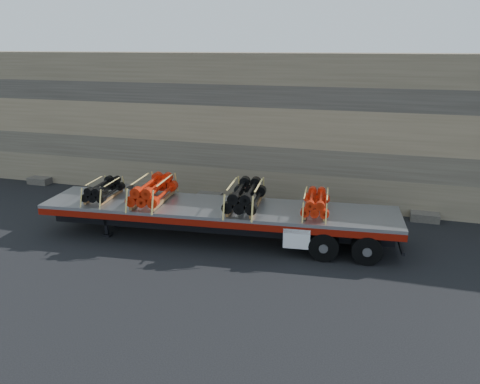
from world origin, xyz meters
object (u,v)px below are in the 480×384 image
object	(u,v)px
bundle_front	(104,190)
bundle_midrear	(245,197)
trailer	(218,222)
bundle_rear	(316,203)
bundle_midfront	(153,191)

from	to	relation	value
bundle_front	bundle_midrear	bearing A→B (deg)	-0.00
trailer	bundle_midrear	world-z (taller)	bundle_midrear
trailer	bundle_rear	world-z (taller)	bundle_rear
bundle_midfront	bundle_front	bearing A→B (deg)	-180.00
bundle_front	bundle_midfront	world-z (taller)	bundle_midfront
bundle_midfront	bundle_midrear	bearing A→B (deg)	-0.00
trailer	bundle_front	bearing A→B (deg)	180.00
bundle_front	bundle_rear	distance (m)	8.51
bundle_midrear	bundle_midfront	bearing A→B (deg)	180.00
trailer	bundle_rear	distance (m)	3.90
trailer	bundle_midfront	distance (m)	2.86
trailer	bundle_rear	size ratio (longest dim) A/B	6.97
trailer	bundle_midfront	xyz separation A→B (m)	(-2.62, -0.25, 1.13)
bundle_front	bundle_rear	world-z (taller)	bundle_rear
trailer	bundle_midfront	size ratio (longest dim) A/B	5.54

